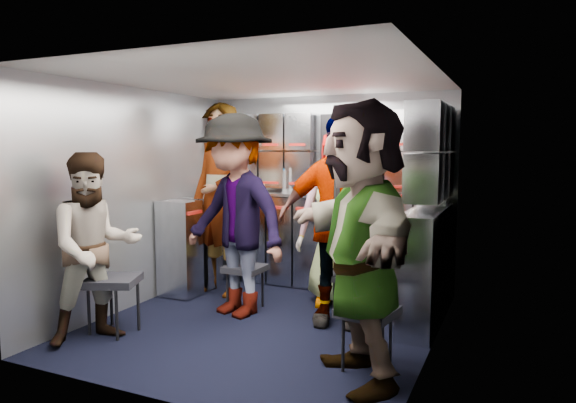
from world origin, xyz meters
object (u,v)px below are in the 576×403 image
at_px(attendant_arc_e, 361,242).
at_px(jump_seat_center, 345,258).
at_px(attendant_arc_a, 95,248).
at_px(attendant_arc_b, 235,216).
at_px(jump_seat_mid_right, 343,278).
at_px(attendant_arc_c, 340,218).
at_px(jump_seat_near_left, 113,283).
at_px(jump_seat_near_right, 368,315).
at_px(attendant_standing, 221,199).
at_px(jump_seat_mid_left, 245,271).
at_px(attendant_arc_d, 337,221).

bearing_deg(attendant_arc_e, jump_seat_center, 164.55).
xyz_separation_m(attendant_arc_a, attendant_arc_b, (0.67, 1.02, 0.17)).
height_order(jump_seat_mid_right, attendant_arc_c, attendant_arc_c).
height_order(jump_seat_center, attendant_arc_c, attendant_arc_c).
bearing_deg(attendant_arc_c, jump_seat_near_left, -145.93).
distance_m(jump_seat_center, attendant_arc_c, 0.46).
relative_size(jump_seat_near_right, attendant_standing, 0.22).
xyz_separation_m(jump_seat_mid_left, attendant_arc_a, (-0.67, -1.20, 0.38)).
distance_m(jump_seat_mid_left, jump_seat_mid_right, 0.94).
xyz_separation_m(attendant_standing, attendant_arc_e, (1.91, -1.37, -0.07)).
distance_m(jump_seat_center, attendant_arc_d, 0.89).
bearing_deg(attendant_standing, attendant_arc_a, -84.29).
bearing_deg(jump_seat_center, attendant_arc_e, -68.81).
relative_size(jump_seat_mid_left, attendant_arc_b, 0.23).
xyz_separation_m(attendant_standing, attendant_arc_c, (1.24, 0.17, -0.15)).
distance_m(attendant_arc_d, attendant_arc_e, 1.10).
xyz_separation_m(attendant_arc_b, attendant_arc_c, (0.76, 0.71, -0.07)).
bearing_deg(attendant_standing, jump_seat_near_left, -85.19).
bearing_deg(attendant_arc_c, attendant_standing, 174.69).
distance_m(jump_seat_near_right, attendant_standing, 2.33).
bearing_deg(attendant_arc_c, attendant_arc_b, -150.08).
height_order(jump_seat_mid_right, attendant_arc_b, attendant_arc_b).
distance_m(attendant_arc_a, attendant_arc_c, 2.25).
relative_size(attendant_standing, attendant_arc_e, 1.08).
bearing_deg(attendant_arc_c, jump_seat_center, 76.94).
xyz_separation_m(jump_seat_near_left, attendant_arc_b, (0.67, 0.84, 0.50)).
distance_m(jump_seat_mid_right, jump_seat_near_right, 1.10).
distance_m(jump_seat_center, attendant_standing, 1.41).
relative_size(jump_seat_near_left, attendant_standing, 0.26).
height_order(jump_seat_near_right, attendant_arc_d, attendant_arc_d).
bearing_deg(jump_seat_mid_right, jump_seat_near_right, -63.07).
height_order(jump_seat_mid_right, attendant_standing, attendant_standing).
height_order(jump_seat_near_left, attendant_arc_e, attendant_arc_e).
xyz_separation_m(jump_seat_near_right, attendant_arc_b, (-1.43, 0.65, 0.53)).
height_order(attendant_arc_a, attendant_arc_b, attendant_arc_b).
bearing_deg(attendant_arc_d, attendant_arc_b, -179.67).
xyz_separation_m(attendant_arc_c, attendant_arc_d, (0.17, -0.55, 0.05)).
bearing_deg(jump_seat_mid_right, attendant_arc_e, -66.76).
bearing_deg(attendant_arc_d, attendant_standing, 155.47).
bearing_deg(attendant_standing, attendant_arc_c, 20.43).
bearing_deg(jump_seat_mid_right, jump_seat_near_left, -143.72).
distance_m(jump_seat_near_left, attendant_arc_b, 1.18).
bearing_deg(attendant_arc_a, attendant_arc_c, -7.49).
bearing_deg(attendant_arc_a, attendant_arc_b, -1.28).
xyz_separation_m(jump_seat_mid_left, attendant_arc_e, (1.43, -1.01, 0.55)).
height_order(attendant_arc_a, attendant_arc_e, attendant_arc_e).
bearing_deg(jump_seat_center, jump_seat_near_left, -129.74).
height_order(jump_seat_near_left, jump_seat_center, jump_seat_center).
height_order(jump_seat_near_right, attendant_arc_a, attendant_arc_a).
xyz_separation_m(attendant_arc_c, attendant_arc_e, (0.67, -1.54, 0.07)).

